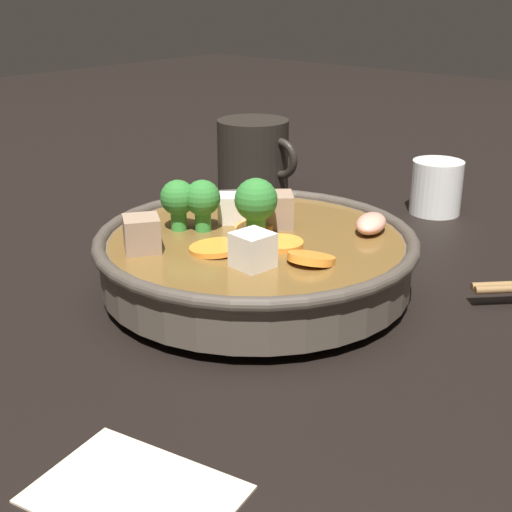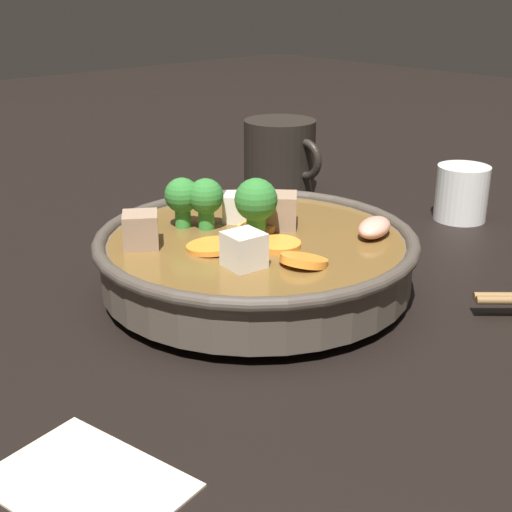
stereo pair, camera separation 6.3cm
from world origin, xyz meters
The scene contains 5 objects.
ground_plane centered at (0.00, 0.00, 0.00)m, with size 3.00×3.00×0.00m, color black.
stirfry_bowl centered at (0.00, 0.00, 0.04)m, with size 0.28×0.28×0.11m.
tea_cup centered at (0.01, 0.31, 0.03)m, with size 0.06×0.06×0.06m.
dark_mug centered at (-0.21, 0.24, 0.05)m, with size 0.12×0.09×0.09m.
napkin centered at (0.13, -0.25, 0.00)m, with size 0.12×0.10×0.00m.
Camera 1 is at (0.38, -0.44, 0.26)m, focal length 50.00 mm.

